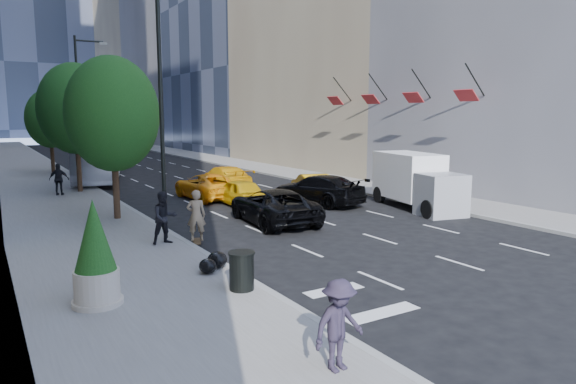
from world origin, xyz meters
TOP-DOWN VIEW (x-y plane):
  - ground at (0.00, 0.00)m, footprint 160.00×160.00m
  - sidewalk_left at (-9.00, 30.00)m, footprint 6.00×120.00m
  - sidewalk_right at (10.00, 30.00)m, footprint 4.00×120.00m
  - tower_right_far at (22.00, 98.00)m, footprint 20.00×24.00m
  - lamp_near at (-6.32, 4.00)m, footprint 2.13×0.22m
  - lamp_far at (-6.32, 22.00)m, footprint 2.13×0.22m
  - tree_near at (-7.20, 9.00)m, footprint 4.20×4.20m
  - tree_mid at (-7.20, 19.00)m, footprint 4.50×4.50m
  - tree_far at (-7.20, 32.00)m, footprint 3.90×3.90m
  - traffic_signal at (-6.40, 40.00)m, footprint 2.48×0.53m
  - facade_flags at (10.64, 10.00)m, footprint 1.85×13.30m
  - skateboarder at (-5.60, 3.00)m, footprint 0.84×0.69m
  - black_sedan_lincoln at (-1.11, 4.91)m, footprint 3.21×5.97m
  - black_sedan_mercedes at (3.48, 8.00)m, footprint 3.67×6.10m
  - taxi_a at (-0.40, 10.07)m, footprint 1.76×4.32m
  - taxi_b at (4.20, 9.57)m, footprint 2.99×4.91m
  - taxi_c at (-1.08, 13.00)m, footprint 2.60×5.45m
  - taxi_d at (1.20, 15.50)m, footprint 2.57×5.70m
  - city_bus at (-4.80, 25.22)m, footprint 5.68×12.02m
  - box_truck at (7.26, 4.27)m, footprint 3.46×6.39m
  - pedestrian_a at (-6.80, 3.13)m, footprint 1.01×0.81m
  - pedestrian_b at (-8.52, 18.00)m, footprint 1.22×0.86m
  - pedestrian_c at (-7.04, -8.00)m, footprint 1.21×0.77m
  - trash_can at (-6.60, -2.97)m, footprint 0.68×0.68m
  - planter_shrub at (-10.24, -2.08)m, footprint 1.14×1.14m
  - garbage_bags at (-6.55, -0.88)m, footprint 1.05×1.02m

SIDE VIEW (x-z plane):
  - ground at x=0.00m, z-range 0.00..0.00m
  - sidewalk_left at x=-9.00m, z-range 0.00..0.15m
  - sidewalk_right at x=10.00m, z-range 0.00..0.15m
  - garbage_bags at x=-6.55m, z-range 0.14..0.66m
  - trash_can at x=-6.60m, z-range 0.15..1.17m
  - taxi_a at x=-0.40m, z-range 0.00..1.47m
  - taxi_c at x=-1.08m, z-range 0.00..1.50m
  - taxi_b at x=4.20m, z-range 0.00..1.53m
  - black_sedan_lincoln at x=-1.11m, z-range 0.00..1.59m
  - taxi_d at x=1.20m, z-range 0.00..1.62m
  - black_sedan_mercedes at x=3.48m, z-range 0.00..1.65m
  - skateboarder at x=-5.60m, z-range 0.00..1.98m
  - pedestrian_c at x=-7.04m, z-range 0.15..1.93m
  - pedestrian_b at x=-8.52m, z-range 0.15..2.08m
  - pedestrian_a at x=-6.80m, z-range 0.15..2.13m
  - planter_shrub at x=-10.24m, z-range 0.08..2.81m
  - box_truck at x=7.26m, z-range 0.02..2.92m
  - city_bus at x=-4.80m, z-range 0.00..3.26m
  - traffic_signal at x=-6.40m, z-range 1.63..6.83m
  - tree_far at x=-7.20m, z-range 1.16..8.09m
  - tree_near at x=-7.20m, z-range 1.24..8.70m
  - tree_mid at x=-7.20m, z-range 1.32..9.31m
  - lamp_near at x=-6.32m, z-range 0.81..10.81m
  - lamp_far at x=-6.32m, z-range 0.81..10.81m
  - facade_flags at x=10.64m, z-range 5.16..7.21m
  - tower_right_far at x=22.00m, z-range 0.00..50.00m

